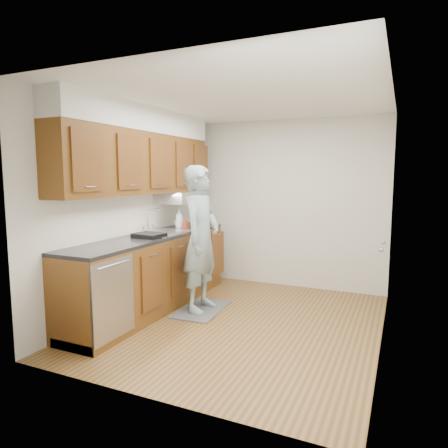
% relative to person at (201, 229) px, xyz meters
% --- Properties ---
extents(floor, '(3.50, 3.50, 0.00)m').
position_rel_person_xyz_m(floor, '(0.61, -0.19, -1.03)').
color(floor, olive).
rests_on(floor, ground).
extents(ceiling, '(3.50, 3.50, 0.00)m').
position_rel_person_xyz_m(ceiling, '(0.61, -0.19, 1.47)').
color(ceiling, white).
rests_on(ceiling, wall_left).
extents(wall_left, '(0.02, 3.50, 2.50)m').
position_rel_person_xyz_m(wall_left, '(-0.89, -0.19, 0.22)').
color(wall_left, silver).
rests_on(wall_left, floor).
extents(wall_right, '(0.02, 3.50, 2.50)m').
position_rel_person_xyz_m(wall_right, '(2.11, -0.19, 0.22)').
color(wall_right, silver).
rests_on(wall_right, floor).
extents(wall_back, '(3.00, 0.02, 2.50)m').
position_rel_person_xyz_m(wall_back, '(0.61, 1.56, 0.22)').
color(wall_back, silver).
rests_on(wall_back, floor).
extents(counter, '(0.64, 2.80, 1.30)m').
position_rel_person_xyz_m(counter, '(-0.59, -0.20, -0.54)').
color(counter, brown).
rests_on(counter, floor).
extents(upper_cabinets, '(0.47, 2.80, 1.21)m').
position_rel_person_xyz_m(upper_cabinets, '(-0.72, -0.15, 0.92)').
color(upper_cabinets, brown).
rests_on(upper_cabinets, wall_left).
extents(closet_door, '(0.02, 1.22, 2.05)m').
position_rel_person_xyz_m(closet_door, '(2.10, 0.11, -0.00)').
color(closet_door, white).
rests_on(closet_door, wall_right).
extents(floor_mat, '(0.55, 0.88, 0.02)m').
position_rel_person_xyz_m(floor_mat, '(0.00, 0.00, -1.02)').
color(floor_mat, slate).
rests_on(floor_mat, floor).
extents(person, '(0.51, 0.73, 2.02)m').
position_rel_person_xyz_m(person, '(0.00, 0.00, 0.00)').
color(person, '#87A1A5').
rests_on(person, floor_mat).
extents(soap_bottle_a, '(0.15, 0.15, 0.29)m').
position_rel_person_xyz_m(soap_bottle_a, '(-0.58, 0.46, 0.06)').
color(soap_bottle_a, silver).
rests_on(soap_bottle_a, counter).
extents(soap_bottle_b, '(0.11, 0.11, 0.17)m').
position_rel_person_xyz_m(soap_bottle_b, '(-0.46, 0.68, -0.00)').
color(soap_bottle_b, silver).
rests_on(soap_bottle_b, counter).
extents(soap_bottle_c, '(0.18, 0.18, 0.19)m').
position_rel_person_xyz_m(soap_bottle_c, '(-0.65, 0.58, 0.01)').
color(soap_bottle_c, silver).
rests_on(soap_bottle_c, counter).
extents(soda_can, '(0.09, 0.09, 0.13)m').
position_rel_person_xyz_m(soda_can, '(-0.42, 0.36, -0.02)').
color(soda_can, '#B3381E').
rests_on(soda_can, counter).
extents(steel_can, '(0.08, 0.08, 0.11)m').
position_rel_person_xyz_m(steel_can, '(-0.53, 0.46, -0.03)').
color(steel_can, '#A5A5AA').
rests_on(steel_can, counter).
extents(dish_rack, '(0.37, 0.32, 0.05)m').
position_rel_person_xyz_m(dish_rack, '(-0.51, -0.36, -0.06)').
color(dish_rack, black).
rests_on(dish_rack, counter).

